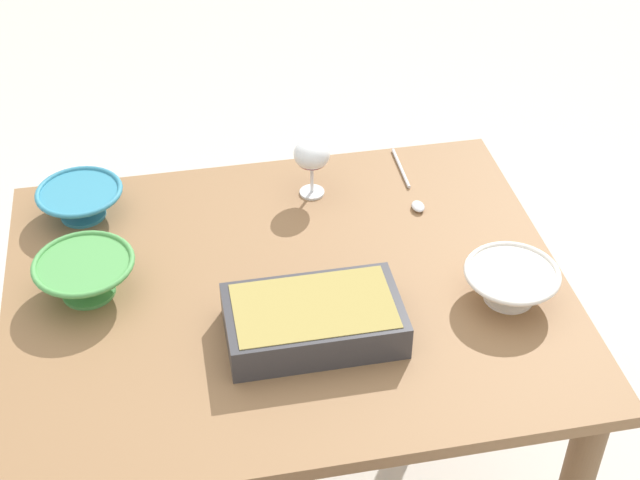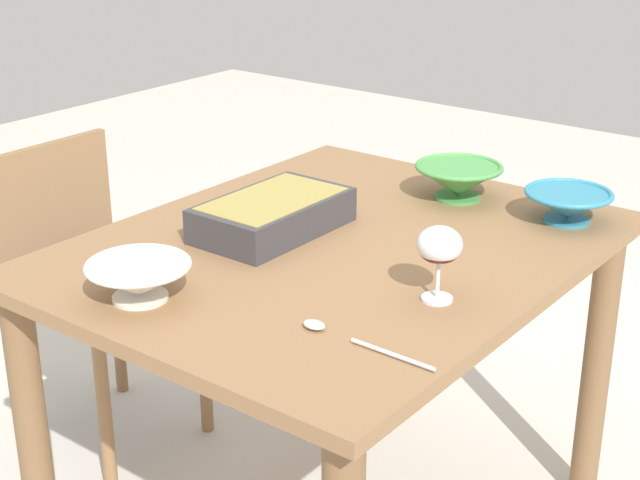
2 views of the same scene
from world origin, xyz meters
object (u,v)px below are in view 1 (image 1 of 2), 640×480
object	(u,v)px
casserole_dish	(314,318)
small_bowl	(511,282)
mixing_bowl	(86,275)
serving_spoon	(412,192)
serving_bowl	(81,201)
wine_glass	(312,157)
dining_table	(288,329)

from	to	relation	value
casserole_dish	small_bowl	distance (m)	0.42
mixing_bowl	serving_spoon	size ratio (longest dim) A/B	0.78
mixing_bowl	serving_bowl	distance (m)	0.28
small_bowl	serving_bowl	xyz separation A→B (m)	(0.88, -0.46, -0.00)
wine_glass	mixing_bowl	size ratio (longest dim) A/B	0.69
casserole_dish	mixing_bowl	world-z (taller)	mixing_bowl
wine_glass	mixing_bowl	xyz separation A→B (m)	(0.53, 0.26, -0.06)
dining_table	wine_glass	distance (m)	0.41
casserole_dish	serving_spoon	size ratio (longest dim) A/B	1.29
wine_glass	casserole_dish	bearing A→B (deg)	79.92
wine_glass	serving_bowl	world-z (taller)	wine_glass
dining_table	mixing_bowl	bearing A→B (deg)	-8.27
wine_glass	serving_spoon	distance (m)	0.26
dining_table	serving_spoon	bearing A→B (deg)	-141.97
casserole_dish	serving_bowl	size ratio (longest dim) A/B	1.75
dining_table	wine_glass	size ratio (longest dim) A/B	8.08
wine_glass	serving_bowl	distance (m)	0.55
small_bowl	dining_table	bearing A→B (deg)	-15.21
small_bowl	casserole_dish	bearing A→B (deg)	4.02
serving_bowl	casserole_dish	bearing A→B (deg)	133.07
dining_table	wine_glass	bearing A→B (deg)	-109.51
small_bowl	serving_spoon	distance (m)	0.41
mixing_bowl	small_bowl	bearing A→B (deg)	168.07
wine_glass	casserole_dish	world-z (taller)	wine_glass
mixing_bowl	casserole_dish	bearing A→B (deg)	154.43
wine_glass	serving_spoon	xyz separation A→B (m)	(-0.24, 0.05, -0.10)
dining_table	small_bowl	xyz separation A→B (m)	(-0.45, 0.12, 0.17)
dining_table	wine_glass	world-z (taller)	wine_glass
casserole_dish	mixing_bowl	bearing A→B (deg)	-25.57
casserole_dish	serving_spoon	bearing A→B (deg)	-126.91
wine_glass	mixing_bowl	bearing A→B (deg)	26.33
mixing_bowl	serving_bowl	bearing A→B (deg)	-87.19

